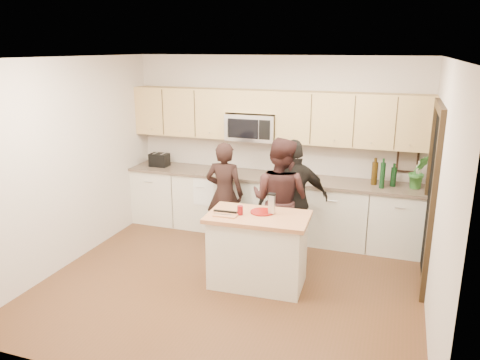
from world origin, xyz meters
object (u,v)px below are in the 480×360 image
(toaster, at_px, (159,160))
(woman_center, at_px, (280,201))
(woman_right, at_px, (294,201))
(island, at_px, (258,250))
(woman_left, at_px, (225,194))

(toaster, relative_size, woman_center, 0.17)
(woman_center, xyz_separation_m, woman_right, (0.17, 0.10, -0.02))
(toaster, bearing_deg, woman_right, -16.77)
(island, distance_m, toaster, 2.74)
(woman_left, distance_m, woman_center, 0.94)
(woman_right, bearing_deg, island, 41.88)
(island, xyz_separation_m, woman_right, (0.24, 0.85, 0.38))
(woman_center, distance_m, woman_right, 0.19)
(island, bearing_deg, toaster, 141.41)
(toaster, xyz_separation_m, woman_center, (2.23, -0.82, -0.20))
(toaster, distance_m, woman_right, 2.51)
(woman_right, bearing_deg, woman_center, -2.34)
(woman_left, bearing_deg, woman_center, 158.27)
(toaster, distance_m, woman_left, 1.47)
(woman_right, bearing_deg, woman_left, -42.51)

